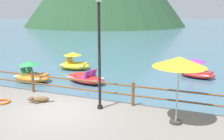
% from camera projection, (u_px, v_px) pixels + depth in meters
% --- Properties ---
extents(ground_plane, '(200.00, 200.00, 0.00)m').
position_uv_depth(ground_plane, '(180.00, 34.00, 45.65)').
color(ground_plane, '#477084').
extents(dock_railing, '(23.92, 0.12, 0.95)m').
position_uv_depth(dock_railing, '(79.00, 85.00, 10.53)').
color(dock_railing, brown).
rests_on(dock_railing, promenade_dock).
extents(lamp_post, '(0.28, 0.28, 4.20)m').
position_uv_depth(lamp_post, '(99.00, 43.00, 8.96)').
color(lamp_post, black).
rests_on(lamp_post, promenade_dock).
extents(beach_umbrella, '(1.70, 1.70, 2.24)m').
position_uv_depth(beach_umbrella, '(179.00, 63.00, 7.82)').
color(beach_umbrella, '#B2B2B7').
rests_on(beach_umbrella, promenade_dock).
extents(dog_resting, '(0.99, 0.57, 0.26)m').
position_uv_depth(dog_resting, '(39.00, 99.00, 10.17)').
color(dog_resting, brown).
rests_on(dog_resting, promenade_dock).
extents(life_ring, '(0.61, 0.61, 0.09)m').
position_uv_depth(life_ring, '(3.00, 102.00, 10.13)').
color(life_ring, orange).
rests_on(life_ring, promenade_dock).
extents(pedal_boat_0, '(2.44, 1.77, 1.18)m').
position_uv_depth(pedal_boat_0, '(197.00, 71.00, 15.52)').
color(pedal_boat_0, red).
rests_on(pedal_boat_0, ground).
extents(pedal_boat_1, '(2.32, 1.35, 1.21)m').
position_uv_depth(pedal_boat_1, '(32.00, 75.00, 14.64)').
color(pedal_boat_1, orange).
rests_on(pedal_boat_1, ground).
extents(pedal_boat_2, '(2.37, 1.58, 1.22)m').
position_uv_depth(pedal_boat_2, '(74.00, 64.00, 17.71)').
color(pedal_boat_2, yellow).
rests_on(pedal_boat_2, ground).
extents(pedal_boat_3, '(2.81, 1.88, 0.81)m').
position_uv_depth(pedal_boat_3, '(86.00, 78.00, 14.41)').
color(pedal_boat_3, red).
rests_on(pedal_boat_3, ground).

